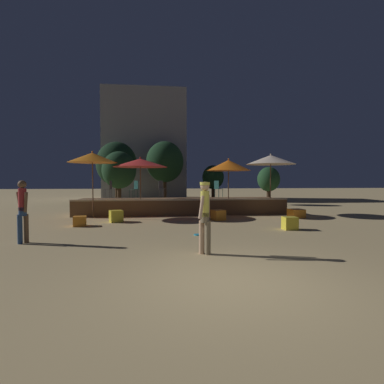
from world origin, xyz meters
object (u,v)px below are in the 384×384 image
Objects in this scene: patio_umbrella_3 at (92,158)px; cube_seat_4 at (218,215)px; background_tree_3 at (117,164)px; patio_umbrella_0 at (140,163)px; cube_seat_3 at (80,221)px; cube_seat_0 at (116,216)px; bistro_chair_0 at (162,187)px; patio_umbrella_2 at (271,160)px; cube_seat_2 at (290,223)px; person_1 at (205,213)px; bistro_chair_2 at (109,187)px; bistro_chair_1 at (218,187)px; background_tree_1 at (213,177)px; background_tree_0 at (165,162)px; background_tree_4 at (119,170)px; frisbee_disc at (198,235)px; patio_umbrella_1 at (229,165)px; cube_seat_1 at (296,213)px; person_0 at (23,209)px; bistro_chair_3 at (135,187)px; background_tree_2 at (269,179)px.

patio_umbrella_3 is 4.82× the size of cube_seat_4.
patio_umbrella_0 is at bearing -76.15° from background_tree_3.
patio_umbrella_3 is at bearing -172.35° from patio_umbrella_0.
patio_umbrella_0 is at bearing 153.21° from cube_seat_4.
patio_umbrella_3 is 5.60× the size of cube_seat_3.
cube_seat_0 is 4.31m from bistro_chair_0.
patio_umbrella_2 reaches higher than patio_umbrella_0.
cube_seat_2 is at bearing -22.72° from cube_seat_0.
background_tree_3 is (-4.39, 17.67, 2.11)m from person_1.
bistro_chair_2 is (-2.80, -0.14, 0.00)m from bistro_chair_0.
patio_umbrella_0 is 7.53m from cube_seat_2.
background_tree_1 is at bearing -41.24° from bistro_chair_1.
patio_umbrella_2 is at bearing -69.35° from bistro_chair_0.
background_tree_0 reaches higher than background_tree_1.
background_tree_4 reaches higher than bistro_chair_2.
frisbee_disc is at bearing -73.32° from background_tree_3.
cube_seat_1 is (2.93, -1.39, -2.31)m from patio_umbrella_1.
bistro_chair_0 reaches higher than cube_seat_0.
frisbee_disc is (-3.42, -0.74, -0.21)m from cube_seat_2.
person_0 is 0.57× the size of background_tree_1.
bistro_chair_1 is at bearing 101.09° from patio_umbrella_1.
bistro_chair_0 is at bearing 12.19° from person_0.
cube_seat_2 is 8.44m from bistro_chair_3.
bistro_chair_1 is 1.00× the size of bistro_chair_2.
person_1 is 1.92× the size of bistro_chair_0.
background_tree_3 is at bearing 118.86° from cube_seat_2.
cube_seat_4 is (-3.82, -0.43, 0.02)m from cube_seat_1.
bistro_chair_3 is 0.24× the size of background_tree_4.
cube_seat_0 is 4.59m from frisbee_disc.
background_tree_1 is at bearing 80.48° from cube_seat_4.
person_1 is at bearing -75.89° from patio_umbrella_0.
bistro_chair_0 is at bearing 152.14° from patio_umbrella_1.
cube_seat_2 is 3.44m from cube_seat_4.
patio_umbrella_3 is 13.60m from background_tree_1.
background_tree_1 is (3.49, 16.10, 2.01)m from frisbee_disc.
background_tree_0 reaches higher than cube_seat_3.
cube_seat_3 is 13.11m from background_tree_3.
background_tree_1 is at bearing 54.99° from patio_umbrella_3.
cube_seat_1 is 0.25× the size of background_tree_2.
bistro_chair_0 is at bearing 163.39° from patio_umbrella_2.
patio_umbrella_2 is at bearing 86.64° from bistro_chair_2.
cube_seat_0 is (-5.30, -1.89, -2.27)m from patio_umbrella_1.
patio_umbrella_3 reaches higher than cube_seat_4.
cube_seat_1 is at bearing -64.84° from patio_umbrella_2.
patio_umbrella_3 reaches higher than person_1.
bistro_chair_3 is at bearing -76.35° from background_tree_3.
person_1 is 6.57× the size of frisbee_disc.
patio_umbrella_3 is at bearing -177.06° from patio_umbrella_2.
bistro_chair_0 and bistro_chair_3 have the same top height.
background_tree_1 is (-1.71, 12.16, 1.82)m from cube_seat_1.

